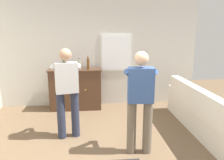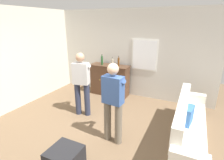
{
  "view_description": "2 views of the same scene",
  "coord_description": "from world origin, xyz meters",
  "views": [
    {
      "loc": [
        -0.23,
        -3.14,
        1.99
      ],
      "look_at": [
        0.11,
        0.37,
        1.18
      ],
      "focal_mm": 35.0,
      "sensor_mm": 36.0,
      "label": 1
    },
    {
      "loc": [
        1.86,
        -2.73,
        2.4
      ],
      "look_at": [
        0.3,
        0.53,
        1.19
      ],
      "focal_mm": 28.0,
      "sensor_mm": 36.0,
      "label": 2
    }
  ],
  "objects": [
    {
      "name": "bottle_spirits_clear",
      "position": [
        -0.3,
        2.27,
        1.18
      ],
      "size": [
        0.06,
        0.06,
        0.34
      ],
      "color": "#593314",
      "rests_on": "sideboard_cabinet"
    },
    {
      "name": "ottoman",
      "position": [
        0.1,
        -0.92,
        0.18
      ],
      "size": [
        0.52,
        0.52,
        0.37
      ],
      "primitive_type": "cube",
      "color": "black",
      "rests_on": "ground"
    },
    {
      "name": "bottle_liquor_amber",
      "position": [
        -0.51,
        2.27,
        1.15
      ],
      "size": [
        0.08,
        0.08,
        0.28
      ],
      "color": "gray",
      "rests_on": "sideboard_cabinet"
    },
    {
      "name": "ground",
      "position": [
        0.0,
        0.0,
        0.0
      ],
      "size": [
        10.4,
        10.4,
        0.0
      ],
      "primitive_type": "plane",
      "color": "brown"
    },
    {
      "name": "sideboard_cabinet",
      "position": [
        -0.63,
        2.3,
        0.52
      ],
      "size": [
        1.31,
        0.49,
        1.04
      ],
      "color": "#472D1E",
      "rests_on": "ground"
    },
    {
      "name": "bottle_wine_green",
      "position": [
        -0.89,
        2.25,
        1.18
      ],
      "size": [
        0.07,
        0.07,
        0.35
      ],
      "color": "#1E4C23",
      "rests_on": "sideboard_cabinet"
    },
    {
      "name": "wall_side_left",
      "position": [
        -2.66,
        0.0,
        1.4
      ],
      "size": [
        0.12,
        5.2,
        2.8
      ],
      "primitive_type": "cube",
      "color": "beige",
      "rests_on": "ground"
    },
    {
      "name": "person_standing_left",
      "position": [
        -0.68,
        0.76,
        0.94
      ],
      "size": [
        0.54,
        0.51,
        1.68
      ],
      "color": "#282D42",
      "rests_on": "ground"
    },
    {
      "name": "couch",
      "position": [
        1.94,
        0.74,
        0.34
      ],
      "size": [
        0.57,
        2.56,
        0.91
      ],
      "color": "silver",
      "rests_on": "ground"
    },
    {
      "name": "person_standing_right",
      "position": [
        0.54,
        0.1,
        0.94
      ],
      "size": [
        0.56,
        0.49,
        1.68
      ],
      "color": "#6B6051",
      "rests_on": "ground"
    },
    {
      "name": "wall_back_with_window",
      "position": [
        0.01,
        2.66,
        1.4
      ],
      "size": [
        5.2,
        0.15,
        2.8
      ],
      "color": "beige",
      "rests_on": "ground"
    }
  ]
}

